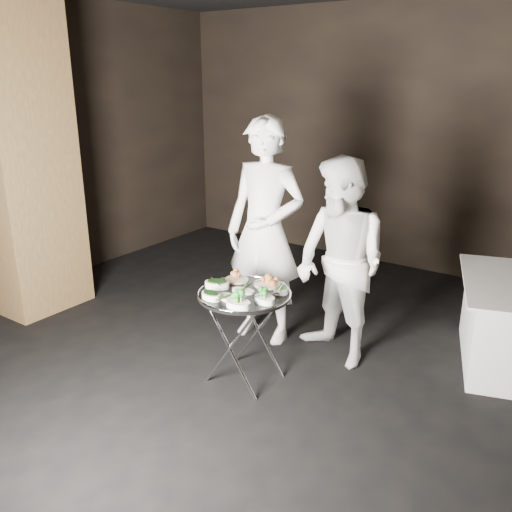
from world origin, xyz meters
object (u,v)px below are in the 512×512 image
Objects in this scene: tray_stand at (244,333)px; serving_tray at (244,294)px; waiter_left at (265,232)px; waiter_right at (341,263)px.

tray_stand is 1.01× the size of serving_tray.
waiter_right is (0.71, -0.00, -0.13)m from waiter_left.
tray_stand is 0.92m from waiter_right.
waiter_right is at bearing 58.61° from tray_stand.
waiter_left is at bearing -158.17° from waiter_right.
serving_tray is 0.79m from waiter_left.
tray_stand is 0.36× the size of waiter_left.
waiter_right reaches higher than serving_tray.
tray_stand is 0.31m from serving_tray.
waiter_left reaches higher than serving_tray.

